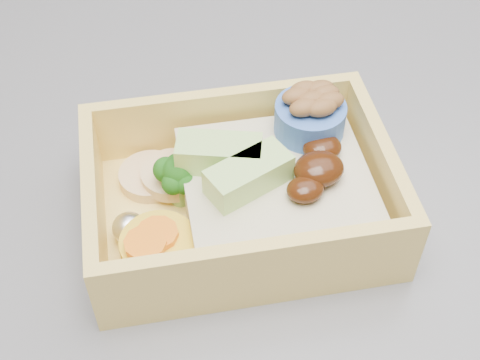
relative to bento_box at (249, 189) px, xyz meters
name	(u,v)px	position (x,y,z in m)	size (l,w,h in m)	color
bento_box	(249,189)	(0.00, 0.00, 0.00)	(0.19, 0.14, 0.06)	#F6D065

